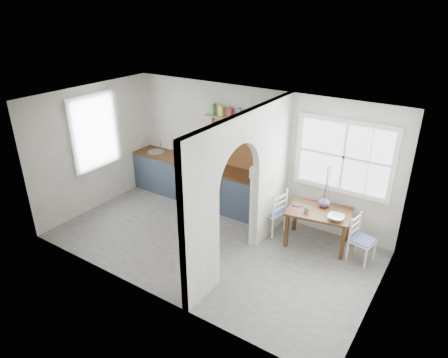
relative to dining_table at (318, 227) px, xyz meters
The scene contains 26 objects.
floor 1.99m from the dining_table, 146.13° to the right, with size 5.80×3.20×0.01m, color gray.
ceiling 2.99m from the dining_table, 146.13° to the right, with size 5.80×3.20×0.01m, color silver.
walls 2.18m from the dining_table, 146.13° to the right, with size 5.81×3.21×2.60m.
partition 1.78m from the dining_table, 131.88° to the right, with size 0.12×3.20×2.60m.
kitchen_window 4.81m from the dining_table, 166.34° to the right, with size 0.10×1.16×1.50m, color white, non-canonical shape.
nook_window 1.35m from the dining_table, 69.84° to the left, with size 1.76×0.10×1.30m, color white, non-canonical shape.
counter 2.77m from the dining_table, behind, with size 3.50×0.60×0.90m.
sink 4.10m from the dining_table, behind, with size 0.40×0.40×0.02m, color #B5BCC5.
backsplash 2.15m from the dining_table, 165.28° to the left, with size 1.65×0.03×0.90m, color brown.
shelf 2.50m from the dining_table, 167.79° to the left, with size 1.75×0.20×0.21m.
pendant_lamp 2.13m from the dining_table, behind, with size 0.26×0.26×0.16m, color beige.
utensil_rail 1.51m from the dining_table, 169.26° to the right, with size 0.02×0.02×0.50m, color #B5BCC5.
dining_table is the anchor object (origin of this frame).
chair_left 0.91m from the dining_table, behind, with size 0.41×0.41×0.90m, color silver, non-canonical shape.
chair_right 0.83m from the dining_table, ahead, with size 0.37×0.37×0.81m, color silver, non-canonical shape.
kettle 1.63m from the dining_table, behind, with size 0.19×0.15×0.23m, color white, non-canonical shape.
mug_a 3.50m from the dining_table, behind, with size 0.13×0.13×0.12m, color white.
mug_b 3.26m from the dining_table, behind, with size 0.12×0.12×0.09m, color white.
knife_block 3.36m from the dining_table, behind, with size 0.09×0.13×0.21m, color #432A1B.
jar 2.76m from the dining_table, behind, with size 0.11×0.11×0.18m, color tan.
towel_magenta 1.06m from the dining_table, behind, with size 0.02×0.03×0.49m, color #A22C5E.
towel_orange 1.06m from the dining_table, behind, with size 0.02×0.03×0.46m, color #C45A1A.
bowl 0.53m from the dining_table, 21.62° to the right, with size 0.28×0.28×0.07m, color white.
table_cup 0.47m from the dining_table, 135.19° to the right, with size 0.11×0.11×0.10m, color #76A16E.
plate 0.55m from the dining_table, behind, with size 0.19×0.19×0.02m, color #352D2E.
vase 0.49m from the dining_table, 85.76° to the left, with size 0.21×0.21×0.22m, color #523867.
Camera 1 is at (3.64, -5.03, 4.14)m, focal length 32.00 mm.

